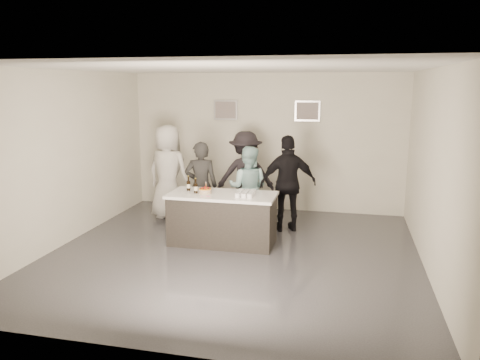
{
  "coord_description": "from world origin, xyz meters",
  "views": [
    {
      "loc": [
        1.78,
        -7.13,
        2.76
      ],
      "look_at": [
        0.0,
        0.5,
        1.15
      ],
      "focal_mm": 35.0,
      "sensor_mm": 36.0,
      "label": 1
    }
  ],
  "objects_px": {
    "bar_counter": "(223,219)",
    "beer_bottle_b": "(196,186)",
    "cake": "(205,191)",
    "person_guest_right": "(288,184)",
    "beer_bottle_a": "(188,183)",
    "person_main_blue": "(248,188)",
    "person_guest_left": "(168,172)",
    "person_guest_back": "(245,175)",
    "person_main_black": "(201,186)"
  },
  "relations": [
    {
      "from": "beer_bottle_a",
      "to": "person_main_blue",
      "type": "distance_m",
      "value": 1.29
    },
    {
      "from": "cake",
      "to": "person_main_blue",
      "type": "xyz_separation_m",
      "value": [
        0.54,
        1.03,
        -0.13
      ]
    },
    {
      "from": "cake",
      "to": "person_main_black",
      "type": "bearing_deg",
      "value": 112.72
    },
    {
      "from": "person_guest_left",
      "to": "person_guest_back",
      "type": "height_order",
      "value": "person_guest_left"
    },
    {
      "from": "cake",
      "to": "person_guest_left",
      "type": "distance_m",
      "value": 1.8
    },
    {
      "from": "person_guest_left",
      "to": "person_guest_right",
      "type": "distance_m",
      "value": 2.54
    },
    {
      "from": "person_main_blue",
      "to": "person_guest_left",
      "type": "bearing_deg",
      "value": -9.53
    },
    {
      "from": "bar_counter",
      "to": "beer_bottle_a",
      "type": "height_order",
      "value": "beer_bottle_a"
    },
    {
      "from": "beer_bottle_b",
      "to": "person_guest_back",
      "type": "xyz_separation_m",
      "value": [
        0.51,
        1.71,
        -0.12
      ]
    },
    {
      "from": "bar_counter",
      "to": "beer_bottle_a",
      "type": "relative_size",
      "value": 7.15
    },
    {
      "from": "person_main_blue",
      "to": "cake",
      "type": "bearing_deg",
      "value": 62.61
    },
    {
      "from": "cake",
      "to": "beer_bottle_b",
      "type": "height_order",
      "value": "beer_bottle_b"
    },
    {
      "from": "person_guest_right",
      "to": "person_guest_left",
      "type": "bearing_deg",
      "value": -26.73
    },
    {
      "from": "person_guest_left",
      "to": "person_guest_back",
      "type": "bearing_deg",
      "value": -154.66
    },
    {
      "from": "cake",
      "to": "person_guest_right",
      "type": "bearing_deg",
      "value": 38.66
    },
    {
      "from": "person_main_black",
      "to": "person_guest_left",
      "type": "height_order",
      "value": "person_guest_left"
    },
    {
      "from": "cake",
      "to": "person_main_blue",
      "type": "bearing_deg",
      "value": 62.25
    },
    {
      "from": "person_main_black",
      "to": "person_guest_right",
      "type": "bearing_deg",
      "value": 177.95
    },
    {
      "from": "beer_bottle_a",
      "to": "person_main_blue",
      "type": "xyz_separation_m",
      "value": [
        0.89,
        0.9,
        -0.23
      ]
    },
    {
      "from": "person_guest_left",
      "to": "person_guest_right",
      "type": "xyz_separation_m",
      "value": [
        2.52,
        -0.29,
        -0.06
      ]
    },
    {
      "from": "bar_counter",
      "to": "person_guest_left",
      "type": "height_order",
      "value": "person_guest_left"
    },
    {
      "from": "beer_bottle_b",
      "to": "person_guest_left",
      "type": "height_order",
      "value": "person_guest_left"
    },
    {
      "from": "cake",
      "to": "person_main_black",
      "type": "height_order",
      "value": "person_main_black"
    },
    {
      "from": "beer_bottle_b",
      "to": "person_guest_back",
      "type": "height_order",
      "value": "person_guest_back"
    },
    {
      "from": "person_guest_left",
      "to": "beer_bottle_b",
      "type": "bearing_deg",
      "value": 140.52
    },
    {
      "from": "bar_counter",
      "to": "person_guest_right",
      "type": "xyz_separation_m",
      "value": [
        1.01,
        1.02,
        0.47
      ]
    },
    {
      "from": "person_guest_left",
      "to": "person_guest_right",
      "type": "bearing_deg",
      "value": -173.49
    },
    {
      "from": "cake",
      "to": "beer_bottle_b",
      "type": "bearing_deg",
      "value": -167.68
    },
    {
      "from": "bar_counter",
      "to": "person_guest_left",
      "type": "distance_m",
      "value": 2.06
    },
    {
      "from": "bar_counter",
      "to": "person_main_black",
      "type": "xyz_separation_m",
      "value": [
        -0.61,
        0.72,
        0.4
      ]
    },
    {
      "from": "person_main_black",
      "to": "person_guest_back",
      "type": "distance_m",
      "value": 1.14
    },
    {
      "from": "cake",
      "to": "person_guest_left",
      "type": "bearing_deg",
      "value": 132.22
    },
    {
      "from": "person_main_black",
      "to": "person_guest_back",
      "type": "xyz_separation_m",
      "value": [
        0.66,
        0.93,
        0.06
      ]
    },
    {
      "from": "cake",
      "to": "person_guest_back",
      "type": "xyz_separation_m",
      "value": [
        0.35,
        1.68,
        -0.03
      ]
    },
    {
      "from": "person_guest_right",
      "to": "person_guest_back",
      "type": "relative_size",
      "value": 1.01
    },
    {
      "from": "person_main_blue",
      "to": "person_guest_right",
      "type": "relative_size",
      "value": 0.88
    },
    {
      "from": "person_main_black",
      "to": "person_guest_right",
      "type": "relative_size",
      "value": 0.93
    },
    {
      "from": "bar_counter",
      "to": "person_guest_left",
      "type": "bearing_deg",
      "value": 139.27
    },
    {
      "from": "bar_counter",
      "to": "beer_bottle_b",
      "type": "distance_m",
      "value": 0.74
    },
    {
      "from": "beer_bottle_a",
      "to": "beer_bottle_b",
      "type": "xyz_separation_m",
      "value": [
        0.19,
        -0.17,
        0.0
      ]
    },
    {
      "from": "beer_bottle_a",
      "to": "person_guest_right",
      "type": "xyz_separation_m",
      "value": [
        1.66,
        0.92,
        -0.11
      ]
    },
    {
      "from": "person_guest_left",
      "to": "person_guest_back",
      "type": "relative_size",
      "value": 1.07
    },
    {
      "from": "cake",
      "to": "beer_bottle_a",
      "type": "xyz_separation_m",
      "value": [
        -0.35,
        0.13,
        0.09
      ]
    },
    {
      "from": "person_main_black",
      "to": "person_guest_left",
      "type": "bearing_deg",
      "value": -45.69
    },
    {
      "from": "person_guest_right",
      "to": "person_guest_back",
      "type": "distance_m",
      "value": 1.15
    },
    {
      "from": "person_guest_back",
      "to": "person_guest_right",
      "type": "bearing_deg",
      "value": 136.28
    },
    {
      "from": "cake",
      "to": "person_guest_back",
      "type": "distance_m",
      "value": 1.71
    },
    {
      "from": "person_guest_back",
      "to": "beer_bottle_a",
      "type": "bearing_deg",
      "value": 55.08
    },
    {
      "from": "beer_bottle_b",
      "to": "person_main_black",
      "type": "bearing_deg",
      "value": 101.2
    },
    {
      "from": "person_guest_right",
      "to": "bar_counter",
      "type": "bearing_deg",
      "value": 24.83
    }
  ]
}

